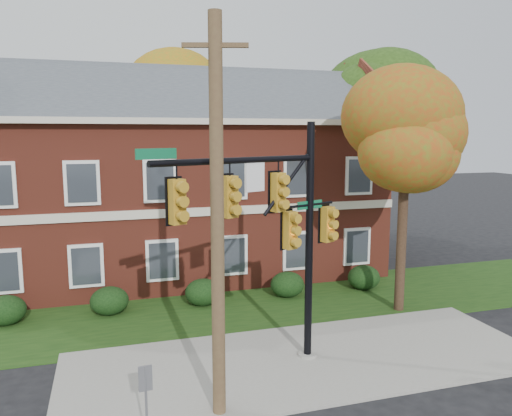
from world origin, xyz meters
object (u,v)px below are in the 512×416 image
object	(u,v)px
hedge_left	(109,301)
utility_pole	(217,222)
tree_near_right	(414,133)
sign_post	(146,394)
hedge_center	(203,292)
tree_far_rear	(183,98)
hedge_right	(287,284)
traffic_signal	(276,220)
hedge_far_right	(364,277)
hedge_far_left	(5,310)
tree_right_rear	(384,106)
apartment_building	(181,169)

from	to	relation	value
hedge_left	utility_pole	xyz separation A→B (m)	(2.42, -7.70, 4.15)
tree_near_right	sign_post	distance (m)	12.81
hedge_center	tree_far_rear	bearing A→B (deg)	84.15
tree_near_right	utility_pole	xyz separation A→B (m)	(-8.30, -4.87, -2.00)
hedge_center	hedge_right	xyz separation A→B (m)	(3.50, 0.00, 0.00)
traffic_signal	utility_pole	distance (m)	2.68
hedge_far_right	tree_near_right	world-z (taller)	tree_near_right
hedge_far_left	tree_near_right	size ratio (longest dim) A/B	0.16
hedge_left	hedge_far_left	bearing A→B (deg)	180.00
hedge_far_right	tree_far_rear	size ratio (longest dim) A/B	0.12
tree_right_rear	traffic_signal	bearing A→B (deg)	-130.68
hedge_far_right	sign_post	size ratio (longest dim) A/B	0.72
hedge_far_left	hedge_center	world-z (taller)	same
hedge_far_left	traffic_signal	bearing A→B (deg)	-36.93
apartment_building	hedge_far_left	xyz separation A→B (m)	(-7.00, -5.25, -4.46)
hedge_far_left	hedge_far_right	distance (m)	14.00
apartment_building	utility_pole	world-z (taller)	apartment_building
apartment_building	hedge_far_right	world-z (taller)	apartment_building
hedge_left	hedge_far_right	xyz separation A→B (m)	(10.50, 0.00, 0.00)
apartment_building	sign_post	xyz separation A→B (m)	(-2.83, -13.95, -3.66)
hedge_right	tree_near_right	world-z (taller)	tree_near_right
hedge_center	sign_post	world-z (taller)	sign_post
hedge_far_right	utility_pole	size ratio (longest dim) A/B	0.15
sign_post	tree_right_rear	bearing A→B (deg)	40.80
hedge_left	hedge_center	bearing A→B (deg)	0.00
hedge_center	sign_post	distance (m)	9.18
apartment_building	tree_far_rear	size ratio (longest dim) A/B	1.63
tree_near_right	tree_right_rear	xyz separation A→B (m)	(4.09, 8.95, 1.45)
tree_near_right	tree_right_rear	bearing A→B (deg)	65.42
tree_near_right	tree_right_rear	world-z (taller)	tree_right_rear
tree_far_rear	sign_post	distance (m)	23.43
apartment_building	hedge_center	world-z (taller)	apartment_building
hedge_left	hedge_far_right	world-z (taller)	same
hedge_right	traffic_signal	distance (m)	7.52
sign_post	hedge_far_left	bearing A→B (deg)	110.09
tree_right_rear	tree_near_right	bearing A→B (deg)	-114.58
hedge_left	hedge_center	distance (m)	3.50
traffic_signal	tree_right_rear	bearing A→B (deg)	27.69
traffic_signal	sign_post	size ratio (longest dim) A/B	3.57
hedge_left	utility_pole	world-z (taller)	utility_pole
tree_near_right	tree_far_rear	xyz separation A→B (m)	(-5.88, 15.93, 2.17)
tree_far_rear	utility_pole	xyz separation A→B (m)	(-2.42, -20.79, -4.17)
hedge_right	tree_right_rear	world-z (taller)	tree_right_rear
hedge_right	tree_right_rear	distance (m)	12.50
hedge_left	tree_near_right	bearing A→B (deg)	-14.81
hedge_right	sign_post	bearing A→B (deg)	-126.04
tree_right_rear	tree_far_rear	xyz separation A→B (m)	(-9.97, 6.98, 0.72)
tree_right_rear	sign_post	xyz separation A→B (m)	(-14.15, -14.81, -6.80)
hedge_far_left	hedge_far_right	xyz separation A→B (m)	(14.00, 0.00, 0.00)
hedge_left	tree_far_rear	xyz separation A→B (m)	(4.84, 13.09, 8.32)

